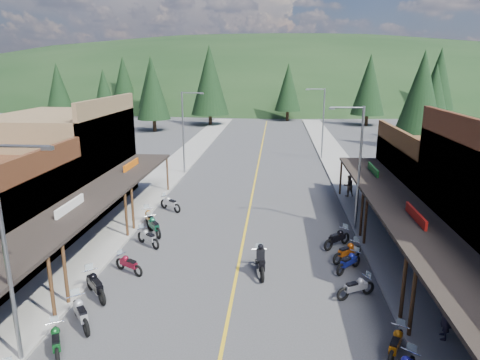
% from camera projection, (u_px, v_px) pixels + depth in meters
% --- Properties ---
extents(ground, '(220.00, 220.00, 0.00)m').
position_uv_depth(ground, '(234.00, 287.00, 20.60)').
color(ground, '#38383A').
rests_on(ground, ground).
extents(centerline, '(0.15, 90.00, 0.01)m').
position_uv_depth(centerline, '(255.00, 181.00, 39.86)').
color(centerline, gold).
rests_on(centerline, ground).
extents(sidewalk_west, '(3.40, 94.00, 0.15)m').
position_uv_depth(sidewalk_west, '(164.00, 178.00, 40.55)').
color(sidewalk_west, gray).
rests_on(sidewalk_west, ground).
extents(sidewalk_east, '(3.40, 94.00, 0.15)m').
position_uv_depth(sidewalk_east, '(350.00, 182.00, 39.13)').
color(sidewalk_east, gray).
rests_on(sidewalk_east, ground).
extents(shop_west_3, '(10.90, 10.20, 8.20)m').
position_uv_depth(shop_west_3, '(64.00, 161.00, 31.70)').
color(shop_west_3, brown).
rests_on(shop_west_3, ground).
extents(shop_east_3, '(10.90, 10.20, 6.20)m').
position_uv_depth(shop_east_3, '(446.00, 182.00, 29.71)').
color(shop_east_3, '#4C2D16').
rests_on(shop_east_3, ground).
extents(streetlight_0, '(2.16, 0.18, 8.00)m').
position_uv_depth(streetlight_0, '(9.00, 247.00, 14.25)').
color(streetlight_0, gray).
rests_on(streetlight_0, ground).
extents(streetlight_1, '(2.16, 0.18, 8.00)m').
position_uv_depth(streetlight_1, '(185.00, 129.00, 41.21)').
color(streetlight_1, gray).
rests_on(streetlight_1, ground).
extents(streetlight_2, '(2.16, 0.18, 8.00)m').
position_uv_depth(streetlight_2, '(357.00, 163.00, 26.59)').
color(streetlight_2, gray).
rests_on(streetlight_2, ground).
extents(streetlight_3, '(2.16, 0.18, 8.00)m').
position_uv_depth(streetlight_3, '(322.00, 120.00, 47.78)').
color(streetlight_3, gray).
rests_on(streetlight_3, ground).
extents(ridge_hill, '(310.00, 140.00, 60.00)m').
position_uv_depth(ridge_hill, '(271.00, 97.00, 150.61)').
color(ridge_hill, black).
rests_on(ridge_hill, ground).
extents(pine_0, '(5.04, 5.04, 11.00)m').
position_uv_depth(pine_0, '(58.00, 87.00, 81.90)').
color(pine_0, black).
rests_on(pine_0, ground).
extents(pine_1, '(5.88, 5.88, 12.50)m').
position_uv_depth(pine_1, '(151.00, 82.00, 88.11)').
color(pine_1, black).
rests_on(pine_1, ground).
extents(pine_2, '(6.72, 6.72, 14.00)m').
position_uv_depth(pine_2, '(210.00, 80.00, 75.22)').
color(pine_2, black).
rests_on(pine_2, ground).
extents(pine_3, '(5.04, 5.04, 11.00)m').
position_uv_depth(pine_3, '(288.00, 87.00, 82.17)').
color(pine_3, black).
rests_on(pine_3, ground).
extents(pine_4, '(5.88, 5.88, 12.50)m').
position_uv_depth(pine_4, '(369.00, 85.00, 75.06)').
color(pine_4, black).
rests_on(pine_4, ground).
extents(pine_5, '(6.72, 6.72, 14.00)m').
position_uv_depth(pine_5, '(439.00, 79.00, 85.12)').
color(pine_5, black).
rests_on(pine_5, ground).
extents(pine_7, '(5.88, 5.88, 12.50)m').
position_uv_depth(pine_7, '(124.00, 81.00, 94.54)').
color(pine_7, black).
rests_on(pine_7, ground).
extents(pine_8, '(4.48, 4.48, 10.00)m').
position_uv_depth(pine_8, '(105.00, 99.00, 59.38)').
color(pine_8, black).
rests_on(pine_8, ground).
extents(pine_9, '(4.93, 4.93, 10.80)m').
position_uv_depth(pine_9, '(434.00, 95.00, 60.34)').
color(pine_9, black).
rests_on(pine_9, ground).
extents(pine_10, '(5.38, 5.38, 11.60)m').
position_uv_depth(pine_10, '(153.00, 89.00, 68.48)').
color(pine_10, black).
rests_on(pine_10, ground).
extents(pine_11, '(5.82, 5.82, 12.40)m').
position_uv_depth(pine_11, '(421.00, 92.00, 53.72)').
color(pine_11, black).
rests_on(pine_11, ground).
extents(bike_west_5, '(1.56, 2.07, 1.14)m').
position_uv_depth(bike_west_5, '(56.00, 340.00, 15.71)').
color(bike_west_5, '#0E481B').
rests_on(bike_west_5, ground).
extents(bike_west_6, '(2.00, 2.27, 1.30)m').
position_uv_depth(bike_west_6, '(81.00, 312.00, 17.36)').
color(bike_west_6, '#A1A1A6').
rests_on(bike_west_6, ground).
extents(bike_west_7, '(2.13, 2.27, 1.34)m').
position_uv_depth(bike_west_7, '(95.00, 284.00, 19.53)').
color(bike_west_7, black).
rests_on(bike_west_7, ground).
extents(bike_west_8, '(1.99, 1.55, 1.10)m').
position_uv_depth(bike_west_8, '(129.00, 263.00, 21.88)').
color(bike_west_8, maroon).
rests_on(bike_west_8, ground).
extents(bike_west_9, '(2.03, 1.83, 1.17)m').
position_uv_depth(bike_west_9, '(148.00, 237.00, 25.19)').
color(bike_west_9, gray).
rests_on(bike_west_9, ground).
extents(bike_west_10, '(1.93, 2.28, 1.29)m').
position_uv_depth(bike_west_10, '(154.00, 225.00, 26.89)').
color(bike_west_10, '#0D412B').
rests_on(bike_west_10, ground).
extents(bike_west_11, '(1.72, 2.38, 1.31)m').
position_uv_depth(bike_west_11, '(149.00, 217.00, 28.21)').
color(bike_west_11, '#B0610C').
rests_on(bike_west_11, ground).
extents(bike_west_12, '(2.14, 1.88, 1.23)m').
position_uv_depth(bike_west_12, '(170.00, 203.00, 31.38)').
color(bike_west_12, '#ACACB2').
rests_on(bike_west_12, ground).
extents(bike_east_6, '(1.51, 2.10, 1.15)m').
position_uv_depth(bike_east_6, '(396.00, 343.00, 15.54)').
color(bike_east_6, '#9D520B').
rests_on(bike_east_6, ground).
extents(bike_east_7, '(2.06, 1.52, 1.13)m').
position_uv_depth(bike_east_7, '(356.00, 286.00, 19.54)').
color(bike_east_7, '#97969B').
rests_on(bike_east_7, ground).
extents(bike_east_8, '(1.84, 1.93, 1.14)m').
position_uv_depth(bike_east_8, '(349.00, 261.00, 22.05)').
color(bike_east_8, navy).
rests_on(bike_east_8, ground).
extents(bike_east_9, '(2.07, 1.93, 1.22)m').
position_uv_depth(bike_east_9, '(347.00, 251.00, 23.20)').
color(bike_east_9, '#AD470C').
rests_on(bike_east_9, ground).
extents(bike_east_10, '(2.08, 2.05, 1.25)m').
position_uv_depth(bike_east_10, '(337.00, 238.00, 24.98)').
color(bike_east_10, black).
rests_on(bike_east_10, ground).
extents(rider_on_bike, '(1.10, 2.42, 1.78)m').
position_uv_depth(rider_on_bike, '(261.00, 262.00, 21.70)').
color(rider_on_bike, black).
rests_on(rider_on_bike, ground).
extents(pedestrian_east_a, '(0.57, 0.77, 1.92)m').
position_uv_depth(pedestrian_east_a, '(446.00, 316.00, 16.27)').
color(pedestrian_east_a, '#231E2E').
rests_on(pedestrian_east_a, sidewalk_east).
extents(pedestrian_east_b, '(0.96, 0.71, 1.76)m').
position_uv_depth(pedestrian_east_b, '(349.00, 186.00, 34.38)').
color(pedestrian_east_b, brown).
rests_on(pedestrian_east_b, sidewalk_east).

